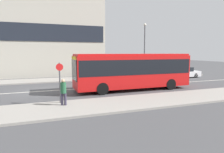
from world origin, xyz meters
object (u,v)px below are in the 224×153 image
pedestrian_near_stop (63,91)px  parked_car_0 (144,74)px  city_bus (133,69)px  parked_car_1 (182,73)px  street_lamp (145,44)px  bus_stop_sign (60,79)px

pedestrian_near_stop → parked_car_0: bearing=63.8°
city_bus → parked_car_1: bearing=25.2°
city_bus → pedestrian_near_stop: bearing=-153.8°
parked_car_0 → street_lamp: street_lamp is taller
parked_car_1 → street_lamp: bearing=153.9°
parked_car_1 → pedestrian_near_stop: size_ratio=2.90×
parked_car_0 → city_bus: bearing=-127.2°
city_bus → parked_car_0: size_ratio=2.21×
pedestrian_near_stop → bus_stop_sign: size_ratio=0.63×
city_bus → parked_car_1: city_bus is taller
parked_car_0 → pedestrian_near_stop: pedestrian_near_stop is taller
bus_stop_sign → street_lamp: size_ratio=0.37×
parked_car_0 → pedestrian_near_stop: (-10.54, -9.20, 0.35)m
city_bus → parked_car_0: 7.00m
bus_stop_sign → city_bus: bearing=25.0°
bus_stop_sign → pedestrian_near_stop: bearing=-79.6°
parked_car_1 → parked_car_0: bearing=179.8°
parked_car_0 → street_lamp: 4.41m
parked_car_1 → pedestrian_near_stop: 18.63m
street_lamp → parked_car_0: bearing=-120.2°
parked_car_0 → pedestrian_near_stop: bearing=-138.9°
parked_car_0 → pedestrian_near_stop: 14.00m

